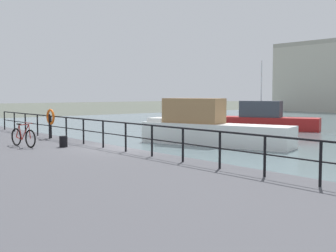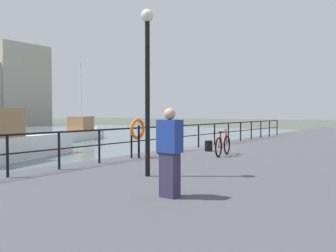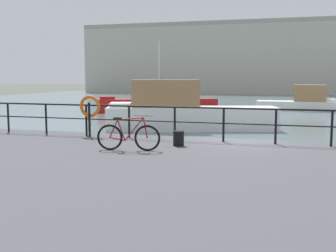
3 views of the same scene
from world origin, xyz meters
The scene contains 11 objects.
ground_plane centered at (0.00, 0.00, 0.00)m, with size 240.00×240.00×0.00m, color #4C5147.
water_basin centered at (0.00, 30.20, 0.01)m, with size 80.00×60.00×0.01m, color slate.
quay_promenade centered at (0.00, -6.50, 0.47)m, with size 56.00×13.00×0.95m, color #47474C.
harbor_building centered at (5.72, 60.05, 5.97)m, with size 68.00×12.94×15.86m.
moored_green_narrowboat centered at (2.19, 24.16, 0.82)m, with size 6.52×1.84×2.21m.
moored_small_launch centered at (-4.08, 8.77, 1.01)m, with size 9.43×4.67×2.76m.
moored_blue_motorboat centered at (-9.34, 19.96, 0.87)m, with size 9.77×6.37×5.81m.
quay_railing centered at (-0.33, -0.75, 1.68)m, with size 22.10×0.07×1.08m.
parked_bicycle centered at (-2.56, -3.08, 1.34)m, with size 1.76×0.34×0.98m.
mooring_bollard centered at (-1.46, -1.88, 1.17)m, with size 0.32×0.32×0.44m, color black.
life_ring_stand centered at (-4.84, -0.86, 1.92)m, with size 0.75×0.16×1.40m.
Camera 3 is at (1.83, -13.81, 3.01)m, focal length 45.63 mm.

